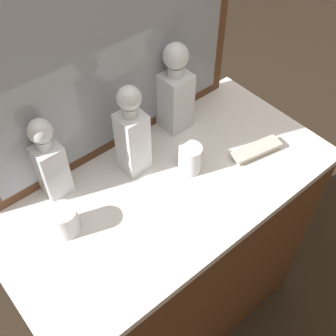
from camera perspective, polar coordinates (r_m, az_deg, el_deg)
ground_plane at (r=2.02m, az=0.00°, el=-18.47°), size 6.00×6.00×0.00m
dresser at (r=1.62m, az=0.00°, el=-12.32°), size 1.03×0.53×0.88m
dresser_mirror at (r=1.16m, az=-8.22°, el=16.94°), size 0.89×0.03×0.75m
crystal_decanter_left at (r=1.22m, az=-4.80°, el=4.08°), size 0.08×0.08×0.30m
crystal_decanter_right at (r=1.36m, az=0.97°, el=9.78°), size 0.09×0.09×0.31m
crystal_decanter_far_right at (r=1.20m, az=-15.52°, el=0.36°), size 0.07×0.07×0.27m
crystal_tumbler_far_right at (r=1.17m, az=-13.73°, el=-6.99°), size 0.08×0.08×0.08m
crystal_tumbler_far_left at (r=1.27m, az=2.98°, el=1.11°), size 0.07×0.07×0.09m
silver_brush_center at (r=1.36m, az=11.76°, el=2.33°), size 0.18×0.08×0.02m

